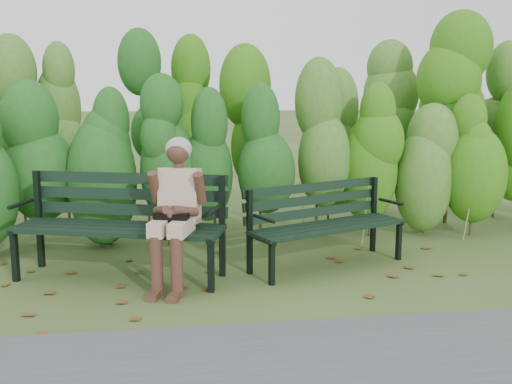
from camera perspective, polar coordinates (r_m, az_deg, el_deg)
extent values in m
plane|color=#3E5122|center=(5.35, 0.54, -8.59)|extent=(80.00, 80.00, 0.00)
cylinder|color=#47381E|center=(6.59, -20.02, -2.05)|extent=(0.03, 0.03, 0.80)
ellipsoid|color=#437312|center=(6.49, -20.36, 3.49)|extent=(0.64, 0.64, 1.44)
cylinder|color=#47381E|center=(6.49, -14.73, -1.95)|extent=(0.03, 0.03, 0.80)
ellipsoid|color=#437312|center=(6.39, -14.98, 3.68)|extent=(0.64, 0.64, 1.44)
cylinder|color=#47381E|center=(6.45, -9.32, -1.83)|extent=(0.03, 0.03, 0.80)
ellipsoid|color=#437312|center=(6.35, -9.48, 3.84)|extent=(0.64, 0.64, 1.44)
cylinder|color=#47381E|center=(6.46, -3.89, -1.69)|extent=(0.03, 0.03, 0.80)
ellipsoid|color=#437312|center=(6.36, -3.96, 3.97)|extent=(0.64, 0.64, 1.44)
cylinder|color=#47381E|center=(6.53, 1.47, -1.54)|extent=(0.03, 0.03, 0.80)
ellipsoid|color=#437312|center=(6.44, 1.49, 4.05)|extent=(0.64, 0.64, 1.44)
cylinder|color=#47381E|center=(6.66, 6.67, -1.38)|extent=(0.03, 0.03, 0.80)
ellipsoid|color=#437312|center=(6.57, 6.78, 4.11)|extent=(0.64, 0.64, 1.44)
cylinder|color=#47381E|center=(6.84, 11.63, -1.22)|extent=(0.03, 0.03, 0.80)
ellipsoid|color=#437312|center=(6.75, 11.81, 4.12)|extent=(0.64, 0.64, 1.44)
cylinder|color=#47381E|center=(7.07, 16.30, -1.06)|extent=(0.03, 0.03, 0.80)
ellipsoid|color=#437312|center=(6.98, 16.55, 4.11)|extent=(0.64, 0.64, 1.44)
cylinder|color=#47381E|center=(7.35, 20.65, -0.90)|extent=(0.03, 0.03, 0.80)
ellipsoid|color=#437312|center=(7.26, 20.95, 4.07)|extent=(0.64, 0.64, 1.44)
cylinder|color=#47381E|center=(7.65, -22.60, 0.52)|extent=(0.04, 0.04, 1.10)
ellipsoid|color=#22581D|center=(7.56, -23.04, 7.11)|extent=(0.70, 0.70, 1.98)
cylinder|color=#47381E|center=(7.49, -16.91, 0.68)|extent=(0.04, 0.04, 1.10)
ellipsoid|color=#22581D|center=(7.41, -17.25, 7.41)|extent=(0.70, 0.70, 1.98)
cylinder|color=#47381E|center=(7.41, -11.03, 0.83)|extent=(0.04, 0.04, 1.10)
ellipsoid|color=#22581D|center=(7.33, -11.26, 7.64)|extent=(0.70, 0.70, 1.98)
cylinder|color=#47381E|center=(7.41, -5.09, 0.97)|extent=(0.04, 0.04, 1.10)
ellipsoid|color=#22581D|center=(7.33, -5.20, 7.79)|extent=(0.70, 0.70, 1.98)
cylinder|color=#47381E|center=(7.49, 0.78, 1.11)|extent=(0.04, 0.04, 1.10)
ellipsoid|color=#22581D|center=(7.41, 0.80, 7.85)|extent=(0.70, 0.70, 1.98)
cylinder|color=#47381E|center=(7.65, 6.48, 1.23)|extent=(0.04, 0.04, 1.10)
ellipsoid|color=#22581D|center=(7.57, 6.61, 7.83)|extent=(0.70, 0.70, 1.98)
cylinder|color=#47381E|center=(7.88, 11.89, 1.33)|extent=(0.04, 0.04, 1.10)
ellipsoid|color=#22581D|center=(7.80, 12.13, 7.74)|extent=(0.70, 0.70, 1.98)
cylinder|color=#47381E|center=(8.17, 16.96, 1.41)|extent=(0.04, 0.04, 1.10)
ellipsoid|color=#22581D|center=(8.09, 17.28, 7.58)|extent=(0.70, 0.70, 1.98)
cylinder|color=#47381E|center=(8.52, 21.65, 1.48)|extent=(0.04, 0.04, 1.10)
ellipsoid|color=#22581D|center=(8.45, 22.03, 7.39)|extent=(0.70, 0.70, 1.98)
cube|color=brown|center=(5.19, -6.08, -9.18)|extent=(0.11, 0.10, 0.01)
cube|color=brown|center=(5.48, 2.50, -8.12)|extent=(0.09, 0.08, 0.01)
cube|color=brown|center=(6.38, 6.03, -5.54)|extent=(0.11, 0.11, 0.01)
cube|color=brown|center=(6.49, 15.68, -5.61)|extent=(0.10, 0.08, 0.01)
cube|color=brown|center=(4.93, 3.51, -10.21)|extent=(0.11, 0.09, 0.01)
cube|color=brown|center=(4.77, -3.06, -10.92)|extent=(0.11, 0.11, 0.01)
cube|color=brown|center=(4.51, -6.06, -12.22)|extent=(0.11, 0.11, 0.01)
cube|color=brown|center=(5.44, 0.30, -8.23)|extent=(0.11, 0.11, 0.01)
cube|color=brown|center=(4.89, 18.89, -10.93)|extent=(0.11, 0.11, 0.01)
cube|color=brown|center=(5.78, -14.94, -7.49)|extent=(0.11, 0.11, 0.01)
cube|color=brown|center=(4.74, -15.96, -11.42)|extent=(0.07, 0.09, 0.01)
cube|color=brown|center=(5.65, 23.15, -8.36)|extent=(0.11, 0.09, 0.01)
cube|color=brown|center=(5.36, 13.53, -8.79)|extent=(0.10, 0.11, 0.01)
cube|color=brown|center=(4.76, 10.04, -11.08)|extent=(0.09, 0.10, 0.01)
cube|color=brown|center=(5.81, -16.89, -7.47)|extent=(0.11, 0.11, 0.01)
cube|color=brown|center=(5.46, 9.85, -8.31)|extent=(0.07, 0.09, 0.01)
cube|color=brown|center=(4.59, 9.98, -11.89)|extent=(0.07, 0.09, 0.01)
cube|color=brown|center=(6.12, -9.84, -6.31)|extent=(0.10, 0.11, 0.01)
cube|color=brown|center=(6.40, -21.11, -6.13)|extent=(0.09, 0.08, 0.01)
cube|color=brown|center=(6.10, -0.94, -6.22)|extent=(0.09, 0.10, 0.01)
cube|color=brown|center=(5.53, 11.61, -8.14)|extent=(0.11, 0.09, 0.01)
cube|color=brown|center=(4.36, 7.73, -13.03)|extent=(0.08, 0.10, 0.01)
cube|color=brown|center=(5.11, -14.42, -9.78)|extent=(0.10, 0.08, 0.01)
cube|color=brown|center=(5.25, 16.15, -9.31)|extent=(0.08, 0.10, 0.01)
cube|color=brown|center=(5.16, -14.17, -9.55)|extent=(0.11, 0.10, 0.01)
cube|color=brown|center=(4.39, -18.83, -13.35)|extent=(0.11, 0.11, 0.01)
cube|color=brown|center=(6.04, -13.96, -6.69)|extent=(0.10, 0.09, 0.01)
cube|color=brown|center=(5.33, 18.61, -9.14)|extent=(0.10, 0.09, 0.01)
cube|color=brown|center=(4.67, -8.48, -11.47)|extent=(0.11, 0.10, 0.01)
cube|color=black|center=(5.27, -13.76, -3.89)|extent=(1.81, 0.67, 0.04)
cube|color=black|center=(5.39, -13.23, -3.57)|extent=(1.81, 0.67, 0.04)
cube|color=black|center=(5.51, -12.72, -3.27)|extent=(1.81, 0.67, 0.04)
cube|color=black|center=(5.62, -12.23, -2.97)|extent=(1.81, 0.67, 0.04)
cube|color=black|center=(5.69, -11.92, -1.65)|extent=(1.79, 0.61, 0.11)
cube|color=black|center=(5.67, -11.92, -0.19)|extent=(1.79, 0.61, 0.11)
cube|color=black|center=(5.66, -11.92, 1.28)|extent=(1.79, 0.61, 0.11)
cube|color=black|center=(5.72, -21.98, -5.66)|extent=(0.06, 0.06, 0.46)
cube|color=black|center=(6.04, -19.96, -2.46)|extent=(0.06, 0.06, 0.93)
cube|color=black|center=(5.84, -21.07, -3.14)|extent=(0.20, 0.51, 0.04)
cylinder|color=black|center=(5.75, -21.47, -1.05)|extent=(0.15, 0.38, 0.04)
cube|color=black|center=(5.05, -4.32, -6.98)|extent=(0.06, 0.06, 0.46)
cube|color=black|center=(5.41, -3.25, -3.27)|extent=(0.06, 0.06, 0.93)
cube|color=black|center=(5.19, -3.81, -4.09)|extent=(0.20, 0.51, 0.04)
cylinder|color=black|center=(5.09, -3.97, -1.74)|extent=(0.15, 0.38, 0.04)
cube|color=black|center=(5.61, 7.95, -3.63)|extent=(1.49, 0.71, 0.03)
cube|color=black|center=(5.69, 7.25, -3.42)|extent=(1.49, 0.71, 0.03)
cube|color=black|center=(5.77, 6.58, -3.21)|extent=(1.49, 0.71, 0.03)
cube|color=black|center=(5.86, 5.92, -3.00)|extent=(1.49, 0.71, 0.03)
cube|color=black|center=(5.90, 5.47, -1.94)|extent=(1.47, 0.66, 0.09)
cube|color=black|center=(5.88, 5.41, -0.76)|extent=(1.47, 0.66, 0.09)
cube|color=black|center=(5.87, 5.35, 0.44)|extent=(1.47, 0.66, 0.09)
cube|color=black|center=(5.22, 1.51, -6.80)|extent=(0.06, 0.06, 0.39)
cube|color=black|center=(5.48, -0.61, -3.86)|extent=(0.06, 0.06, 0.79)
cube|color=black|center=(5.31, 0.50, -4.48)|extent=(0.21, 0.42, 0.03)
cylinder|color=black|center=(5.23, 0.75, -2.54)|extent=(0.16, 0.31, 0.03)
cube|color=black|center=(6.14, 13.44, -4.52)|extent=(0.06, 0.06, 0.39)
cube|color=black|center=(6.36, 11.14, -2.11)|extent=(0.06, 0.06, 0.79)
cube|color=black|center=(6.22, 12.38, -2.59)|extent=(0.21, 0.42, 0.03)
cylinder|color=black|center=(6.15, 12.72, -0.91)|extent=(0.16, 0.31, 0.03)
cube|color=tan|center=(5.09, -8.96, -3.24)|extent=(0.25, 0.42, 0.12)
cube|color=tan|center=(5.04, -7.10, -3.32)|extent=(0.25, 0.42, 0.12)
cylinder|color=#4D2E22|center=(5.01, -9.45, -6.98)|extent=(0.13, 0.13, 0.50)
cylinder|color=#4D2E22|center=(4.96, -7.55, -7.11)|extent=(0.13, 0.13, 0.50)
cube|color=#4D2E22|center=(5.01, -9.66, -9.67)|extent=(0.14, 0.21, 0.06)
cube|color=#4D2E22|center=(4.96, -7.75, -9.82)|extent=(0.14, 0.21, 0.06)
cube|color=tan|center=(5.26, -7.27, -0.32)|extent=(0.40, 0.33, 0.49)
cylinder|color=#4D2E22|center=(5.20, -7.39, 2.44)|extent=(0.09, 0.09, 0.10)
sphere|color=#4D2E22|center=(5.18, -7.45, 3.79)|extent=(0.20, 0.20, 0.20)
ellipsoid|color=gray|center=(5.20, -7.38, 4.08)|extent=(0.23, 0.22, 0.21)
cylinder|color=#4D2E22|center=(5.23, -9.63, 0.47)|extent=(0.14, 0.22, 0.30)
cylinder|color=#4D2E22|center=(5.12, -5.37, 0.36)|extent=(0.14, 0.22, 0.30)
cylinder|color=#4D2E22|center=(5.12, -8.96, -1.73)|extent=(0.16, 0.27, 0.13)
cylinder|color=#4D2E22|center=(5.06, -6.80, -1.82)|extent=(0.26, 0.21, 0.13)
sphere|color=#4D2E22|center=(5.04, -8.07, -2.12)|extent=(0.11, 0.11, 0.11)
cube|color=black|center=(5.06, -8.02, -2.84)|extent=(0.31, 0.20, 0.15)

